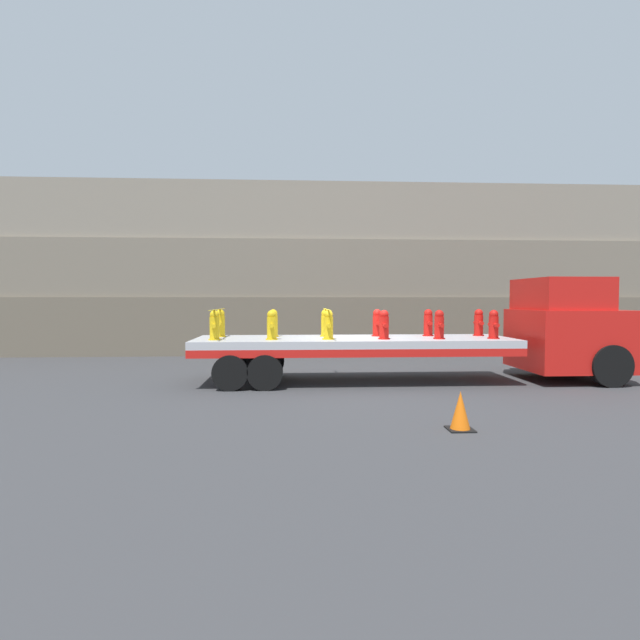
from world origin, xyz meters
TOP-DOWN VIEW (x-y plane):
  - ground_plane at (0.00, 0.00)m, footprint 120.00×120.00m
  - rock_cliff at (0.00, 8.01)m, footprint 60.00×3.30m
  - truck_cab at (6.06, 0.00)m, footprint 2.62×2.64m
  - flatbed_trailer at (-0.49, 0.00)m, footprint 8.51×2.52m
  - fire_hydrant_yellow_near_0 at (-3.66, -0.53)m, footprint 0.31×0.53m
  - fire_hydrant_yellow_far_0 at (-3.66, 0.53)m, footprint 0.31×0.53m
  - fire_hydrant_yellow_near_1 at (-2.19, -0.53)m, footprint 0.31×0.53m
  - fire_hydrant_yellow_far_1 at (-2.19, 0.53)m, footprint 0.31×0.53m
  - fire_hydrant_yellow_near_2 at (-0.73, -0.53)m, footprint 0.31×0.53m
  - fire_hydrant_yellow_far_2 at (-0.73, 0.53)m, footprint 0.31×0.53m
  - fire_hydrant_red_near_3 at (0.73, -0.53)m, footprint 0.31×0.53m
  - fire_hydrant_red_far_3 at (0.73, 0.53)m, footprint 0.31×0.53m
  - fire_hydrant_red_near_4 at (2.19, -0.53)m, footprint 0.31×0.53m
  - fire_hydrant_red_far_4 at (2.19, 0.53)m, footprint 0.31×0.53m
  - fire_hydrant_red_near_5 at (3.66, -0.53)m, footprint 0.31×0.53m
  - fire_hydrant_red_far_5 at (3.66, 0.53)m, footprint 0.31×0.53m
  - cargo_strap_rear at (-3.66, 0.00)m, footprint 0.05×2.61m
  - cargo_strap_middle at (-0.73, 0.00)m, footprint 0.05×2.61m
  - traffic_cone at (1.21, -5.07)m, footprint 0.44×0.44m

SIDE VIEW (x-z plane):
  - ground_plane at x=0.00m, z-range 0.00..0.00m
  - traffic_cone at x=1.21m, z-range -0.01..0.66m
  - flatbed_trailer at x=-0.49m, z-range 0.37..1.58m
  - truck_cab at x=6.06m, z-range 0.00..2.82m
  - fire_hydrant_yellow_near_0 at x=-3.66m, z-range 1.19..1.95m
  - fire_hydrant_yellow_far_0 at x=-3.66m, z-range 1.19..1.95m
  - fire_hydrant_yellow_near_1 at x=-2.19m, z-range 1.19..1.95m
  - fire_hydrant_yellow_far_1 at x=-2.19m, z-range 1.19..1.95m
  - fire_hydrant_yellow_near_2 at x=-0.73m, z-range 1.19..1.95m
  - fire_hydrant_yellow_far_2 at x=-0.73m, z-range 1.19..1.95m
  - fire_hydrant_red_near_3 at x=0.73m, z-range 1.19..1.95m
  - fire_hydrant_red_far_3 at x=0.73m, z-range 1.19..1.95m
  - fire_hydrant_red_near_4 at x=2.19m, z-range 1.19..1.95m
  - fire_hydrant_red_far_4 at x=2.19m, z-range 1.19..1.95m
  - fire_hydrant_red_near_5 at x=3.66m, z-range 1.19..1.95m
  - fire_hydrant_red_far_5 at x=3.66m, z-range 1.19..1.95m
  - cargo_strap_rear at x=-3.66m, z-range 1.97..1.98m
  - cargo_strap_middle at x=-0.73m, z-range 1.97..1.98m
  - rock_cliff at x=0.00m, z-range 0.00..6.98m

